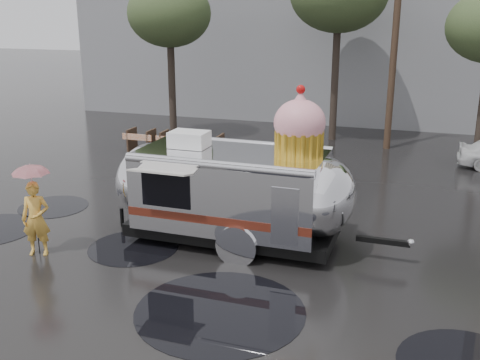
% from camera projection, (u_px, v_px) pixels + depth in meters
% --- Properties ---
extents(ground, '(120.00, 120.00, 0.00)m').
position_uv_depth(ground, '(217.00, 288.00, 12.04)').
color(ground, black).
rests_on(ground, ground).
extents(puddles, '(14.39, 6.88, 0.01)m').
position_uv_depth(puddles, '(159.00, 272.00, 12.75)').
color(puddles, black).
rests_on(puddles, ground).
extents(utility_pole, '(1.60, 0.28, 9.00)m').
position_uv_depth(utility_pole, '(395.00, 37.00, 22.64)').
color(utility_pole, '#473323').
rests_on(utility_pole, ground).
extents(tree_left, '(3.64, 3.64, 6.95)m').
position_uv_depth(tree_left, '(169.00, 14.00, 24.33)').
color(tree_left, '#382D26').
rests_on(tree_left, ground).
extents(barricade_row, '(4.30, 0.80, 1.00)m').
position_uv_depth(barricade_row, '(175.00, 143.00, 22.59)').
color(barricade_row, '#473323').
rests_on(barricade_row, ground).
extents(airstream_trailer, '(7.73, 2.94, 4.16)m').
position_uv_depth(airstream_trailer, '(236.00, 188.00, 13.99)').
color(airstream_trailer, silver).
rests_on(airstream_trailer, ground).
extents(person_left, '(0.77, 0.63, 1.83)m').
position_uv_depth(person_left, '(36.00, 219.00, 13.42)').
color(person_left, '#F0B242').
rests_on(person_left, ground).
extents(umbrella_pink, '(1.08, 1.08, 2.29)m').
position_uv_depth(umbrella_pink, '(31.00, 179.00, 13.13)').
color(umbrella_pink, pink).
rests_on(umbrella_pink, ground).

